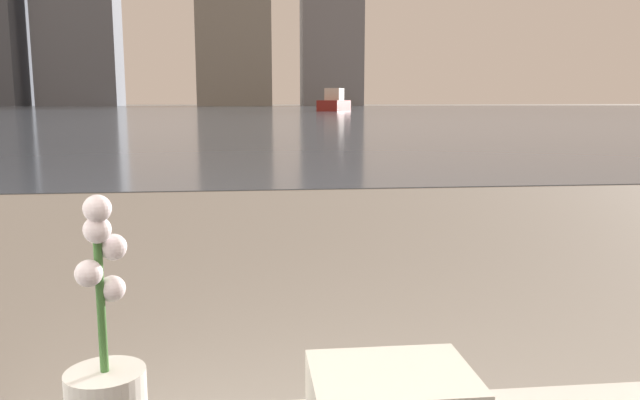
% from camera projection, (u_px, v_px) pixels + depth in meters
% --- Properties ---
extents(potted_orchid, '(0.11, 0.11, 0.37)m').
position_uv_depth(potted_orchid, '(106.00, 385.00, 0.89)').
color(potted_orchid, silver).
rests_on(potted_orchid, bathtub).
extents(harbor_water, '(180.00, 110.00, 0.01)m').
position_uv_depth(harbor_water, '(252.00, 111.00, 60.96)').
color(harbor_water, slate).
rests_on(harbor_water, ground_plane).
extents(harbor_boat_0, '(3.90, 5.96, 2.12)m').
position_uv_depth(harbor_boat_0, '(334.00, 103.00, 59.01)').
color(harbor_boat_0, maroon).
rests_on(harbor_boat_0, harbor_water).
extents(skyline_tower_2, '(13.13, 12.88, 25.47)m').
position_uv_depth(skyline_tower_2, '(234.00, 35.00, 113.59)').
color(skyline_tower_2, gray).
rests_on(skyline_tower_2, ground_plane).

